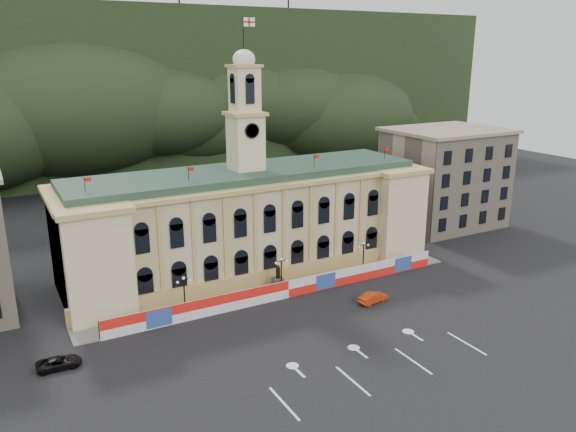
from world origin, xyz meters
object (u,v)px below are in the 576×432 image
statue (278,282)px  red_sedan (373,297)px  lamp_center (281,272)px  black_suv (59,363)px

statue → red_sedan: bearing=-46.6°
lamp_center → red_sedan: (9.28, -8.82, -2.35)m
red_sedan → black_suv: size_ratio=0.96×
black_suv → lamp_center: bearing=-75.9°
red_sedan → statue: bearing=35.2°
lamp_center → black_suv: bearing=-168.8°
lamp_center → red_sedan: 13.01m
statue → lamp_center: bearing=-90.0°
statue → black_suv: size_ratio=0.79×
black_suv → red_sedan: bearing=-91.3°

